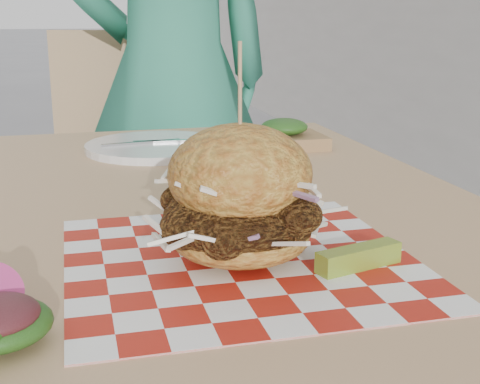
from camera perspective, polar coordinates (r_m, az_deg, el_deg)
The scene contains 8 objects.
diner at distance 1.86m, azimuth -5.73°, elevation 9.76°, with size 0.61×0.40×1.66m, color #308C6E.
patio_table at distance 0.94m, azimuth -3.91°, elevation -5.56°, with size 0.80×1.20×0.75m.
patio_chair at distance 2.00m, azimuth -8.67°, elevation 1.94°, with size 0.53×0.53×0.95m.
paper_liner at distance 0.71m, azimuth -0.00°, elevation -5.79°, with size 0.36×0.36×0.00m, color #B41E12.
sandwich at distance 0.69m, azimuth 0.00°, elevation -0.86°, with size 0.20×0.20×0.22m.
pickle_spear at distance 0.69m, azimuth 10.10°, elevation -5.51°, with size 0.10×0.02×0.02m, color olive.
place_setting at distance 1.27m, azimuth -7.05°, elevation 3.88°, with size 0.27×0.27×0.02m.
kraft_tray at distance 1.29m, azimuth 3.79°, elevation 4.82°, with size 0.15×0.12×0.06m.
Camera 1 is at (0.07, -0.56, 1.00)m, focal length 50.00 mm.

